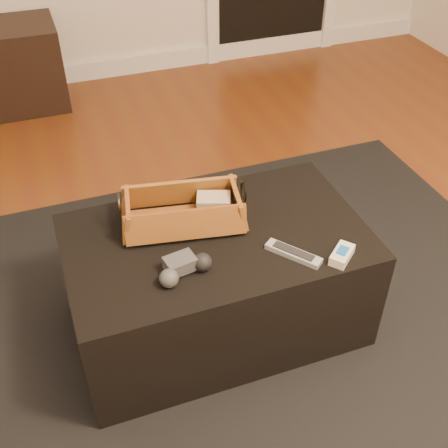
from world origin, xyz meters
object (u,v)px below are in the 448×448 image
object	(u,v)px
tv_remote	(178,221)
silver_remote	(293,253)
wicker_basket	(183,212)
game_controller	(184,268)
cream_gadget	(342,255)
ottoman	(217,281)

from	to	relation	value
tv_remote	silver_remote	world-z (taller)	tv_remote
wicker_basket	game_controller	xyz separation A→B (m)	(-0.07, -0.24, -0.02)
wicker_basket	cream_gadget	size ratio (longest dim) A/B	4.02
tv_remote	cream_gadget	size ratio (longest dim) A/B	1.98
cream_gadget	ottoman	bearing A→B (deg)	144.34
game_controller	silver_remote	xyz separation A→B (m)	(0.35, -0.04, -0.02)
game_controller	silver_remote	world-z (taller)	game_controller
wicker_basket	game_controller	size ratio (longest dim) A/B	2.35
ottoman	wicker_basket	distance (m)	0.29
ottoman	cream_gadget	xyz separation A→B (m)	(0.33, -0.24, 0.23)
ottoman	tv_remote	world-z (taller)	tv_remote
tv_remote	wicker_basket	distance (m)	0.03
tv_remote	silver_remote	xyz separation A→B (m)	(0.30, -0.26, -0.02)
wicker_basket	cream_gadget	bearing A→B (deg)	-39.23
ottoman	tv_remote	bearing A→B (deg)	139.95
silver_remote	cream_gadget	distance (m)	0.15
cream_gadget	tv_remote	bearing A→B (deg)	143.24
cream_gadget	wicker_basket	bearing A→B (deg)	140.77
wicker_basket	cream_gadget	world-z (taller)	wicker_basket
tv_remote	silver_remote	distance (m)	0.40
wicker_basket	tv_remote	bearing A→B (deg)	-153.08
ottoman	game_controller	world-z (taller)	game_controller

